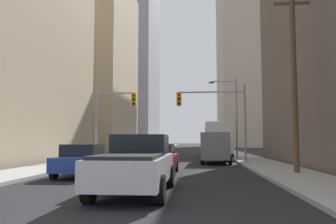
{
  "coord_description": "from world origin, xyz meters",
  "views": [
    {
      "loc": [
        2.1,
        -4.11,
        1.7
      ],
      "look_at": [
        0.0,
        20.57,
        3.78
      ],
      "focal_mm": 36.34,
      "sensor_mm": 36.0,
      "label": 1
    }
  ],
  "objects_px": {
    "sedan_white": "(130,152)",
    "sedan_beige": "(159,147)",
    "sedan_navy": "(148,149)",
    "traffic_signal_near_left": "(114,111)",
    "cargo_van_grey": "(215,146)",
    "sedan_red": "(158,159)",
    "sedan_blue": "(83,160)",
    "pickup_truck_silver": "(136,164)",
    "city_bus": "(217,138)",
    "traffic_signal_near_right": "(214,109)"
  },
  "relations": [
    {
      "from": "sedan_white",
      "to": "sedan_navy",
      "type": "height_order",
      "value": "same"
    },
    {
      "from": "sedan_beige",
      "to": "sedan_white",
      "type": "bearing_deg",
      "value": -90.05
    },
    {
      "from": "city_bus",
      "to": "pickup_truck_silver",
      "type": "bearing_deg",
      "value": -99.15
    },
    {
      "from": "sedan_white",
      "to": "traffic_signal_near_left",
      "type": "distance_m",
      "value": 3.88
    },
    {
      "from": "traffic_signal_near_left",
      "to": "sedan_navy",
      "type": "bearing_deg",
      "value": 86.21
    },
    {
      "from": "sedan_blue",
      "to": "cargo_van_grey",
      "type": "bearing_deg",
      "value": 56.11
    },
    {
      "from": "cargo_van_grey",
      "to": "sedan_beige",
      "type": "height_order",
      "value": "cargo_van_grey"
    },
    {
      "from": "city_bus",
      "to": "sedan_navy",
      "type": "height_order",
      "value": "city_bus"
    },
    {
      "from": "cargo_van_grey",
      "to": "sedan_navy",
      "type": "bearing_deg",
      "value": 118.31
    },
    {
      "from": "sedan_blue",
      "to": "traffic_signal_near_right",
      "type": "relative_size",
      "value": 0.7
    },
    {
      "from": "pickup_truck_silver",
      "to": "traffic_signal_near_right",
      "type": "relative_size",
      "value": 0.9
    },
    {
      "from": "pickup_truck_silver",
      "to": "sedan_blue",
      "type": "relative_size",
      "value": 1.28
    },
    {
      "from": "city_bus",
      "to": "traffic_signal_near_right",
      "type": "bearing_deg",
      "value": -94.46
    },
    {
      "from": "sedan_red",
      "to": "sedan_beige",
      "type": "xyz_separation_m",
      "value": [
        -3.55,
        31.82,
        0.0
      ]
    },
    {
      "from": "sedan_red",
      "to": "traffic_signal_near_left",
      "type": "bearing_deg",
      "value": 117.24
    },
    {
      "from": "pickup_truck_silver",
      "to": "sedan_white",
      "type": "xyz_separation_m",
      "value": [
        -3.61,
        16.92,
        -0.16
      ]
    },
    {
      "from": "sedan_navy",
      "to": "traffic_signal_near_left",
      "type": "distance_m",
      "value": 13.21
    },
    {
      "from": "sedan_white",
      "to": "cargo_van_grey",
      "type": "bearing_deg",
      "value": -16.61
    },
    {
      "from": "sedan_navy",
      "to": "sedan_red",
      "type": "bearing_deg",
      "value": -80.43
    },
    {
      "from": "sedan_red",
      "to": "sedan_navy",
      "type": "relative_size",
      "value": 1.0
    },
    {
      "from": "sedan_white",
      "to": "sedan_beige",
      "type": "xyz_separation_m",
      "value": [
        0.02,
        21.22,
        0.0
      ]
    },
    {
      "from": "pickup_truck_silver",
      "to": "sedan_white",
      "type": "height_order",
      "value": "pickup_truck_silver"
    },
    {
      "from": "pickup_truck_silver",
      "to": "traffic_signal_near_right",
      "type": "height_order",
      "value": "traffic_signal_near_right"
    },
    {
      "from": "sedan_red",
      "to": "sedan_beige",
      "type": "bearing_deg",
      "value": 96.37
    },
    {
      "from": "traffic_signal_near_left",
      "to": "traffic_signal_near_right",
      "type": "xyz_separation_m",
      "value": [
        7.78,
        0.0,
        0.09
      ]
    },
    {
      "from": "pickup_truck_silver",
      "to": "sedan_blue",
      "type": "distance_m",
      "value": 5.96
    },
    {
      "from": "pickup_truck_silver",
      "to": "traffic_signal_near_left",
      "type": "xyz_separation_m",
      "value": [
        -4.51,
        14.99,
        3.08
      ]
    },
    {
      "from": "pickup_truck_silver",
      "to": "sedan_beige",
      "type": "height_order",
      "value": "pickup_truck_silver"
    },
    {
      "from": "sedan_navy",
      "to": "sedan_beige",
      "type": "height_order",
      "value": "same"
    },
    {
      "from": "sedan_navy",
      "to": "sedan_beige",
      "type": "relative_size",
      "value": 0.99
    },
    {
      "from": "sedan_white",
      "to": "traffic_signal_near_left",
      "type": "xyz_separation_m",
      "value": [
        -0.9,
        -1.93,
        3.24
      ]
    },
    {
      "from": "city_bus",
      "to": "sedan_red",
      "type": "distance_m",
      "value": 19.5
    },
    {
      "from": "pickup_truck_silver",
      "to": "traffic_signal_near_right",
      "type": "bearing_deg",
      "value": 77.68
    },
    {
      "from": "sedan_blue",
      "to": "pickup_truck_silver",
      "type": "bearing_deg",
      "value": -54.99
    },
    {
      "from": "sedan_red",
      "to": "traffic_signal_near_left",
      "type": "distance_m",
      "value": 10.28
    },
    {
      "from": "cargo_van_grey",
      "to": "sedan_blue",
      "type": "bearing_deg",
      "value": -123.89
    },
    {
      "from": "cargo_van_grey",
      "to": "sedan_red",
      "type": "relative_size",
      "value": 1.25
    },
    {
      "from": "pickup_truck_silver",
      "to": "cargo_van_grey",
      "type": "height_order",
      "value": "cargo_van_grey"
    },
    {
      "from": "cargo_van_grey",
      "to": "traffic_signal_near_right",
      "type": "height_order",
      "value": "traffic_signal_near_right"
    },
    {
      "from": "sedan_white",
      "to": "traffic_signal_near_right",
      "type": "xyz_separation_m",
      "value": [
        6.89,
        -1.93,
        3.34
      ]
    },
    {
      "from": "sedan_red",
      "to": "city_bus",
      "type": "bearing_deg",
      "value": 77.75
    },
    {
      "from": "sedan_blue",
      "to": "sedan_red",
      "type": "height_order",
      "value": "same"
    },
    {
      "from": "cargo_van_grey",
      "to": "sedan_beige",
      "type": "distance_m",
      "value": 24.28
    },
    {
      "from": "cargo_van_grey",
      "to": "sedan_white",
      "type": "bearing_deg",
      "value": 163.39
    },
    {
      "from": "cargo_van_grey",
      "to": "sedan_red",
      "type": "xyz_separation_m",
      "value": [
        -3.34,
        -8.54,
        -0.52
      ]
    },
    {
      "from": "sedan_red",
      "to": "pickup_truck_silver",
      "type": "bearing_deg",
      "value": -89.59
    },
    {
      "from": "cargo_van_grey",
      "to": "sedan_red",
      "type": "bearing_deg",
      "value": -111.33
    },
    {
      "from": "city_bus",
      "to": "sedan_blue",
      "type": "xyz_separation_m",
      "value": [
        -7.5,
        -20.47,
        -1.16
      ]
    },
    {
      "from": "city_bus",
      "to": "sedan_blue",
      "type": "distance_m",
      "value": 21.83
    },
    {
      "from": "sedan_red",
      "to": "traffic_signal_near_left",
      "type": "height_order",
      "value": "traffic_signal_near_left"
    }
  ]
}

